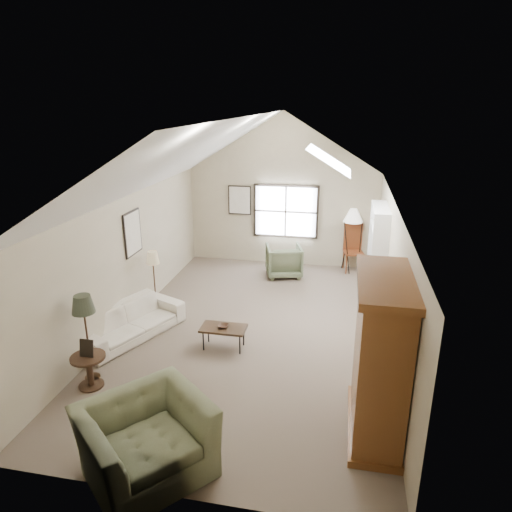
% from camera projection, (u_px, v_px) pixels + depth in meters
% --- Properties ---
extents(room_shell, '(5.01, 8.01, 4.00)m').
position_uv_depth(room_shell, '(251.00, 164.00, 7.80)').
color(room_shell, '#705F50').
rests_on(room_shell, ground).
extents(window, '(1.72, 0.08, 1.42)m').
position_uv_depth(window, '(286.00, 211.00, 12.03)').
color(window, black).
rests_on(window, room_shell).
extents(skylight, '(0.80, 1.20, 0.52)m').
position_uv_depth(skylight, '(330.00, 158.00, 8.40)').
color(skylight, white).
rests_on(skylight, room_shell).
extents(wall_art, '(1.97, 3.71, 0.88)m').
position_uv_depth(wall_art, '(189.00, 216.00, 10.43)').
color(wall_art, black).
rests_on(wall_art, room_shell).
extents(armoire, '(0.60, 1.50, 2.20)m').
position_uv_depth(armoire, '(380.00, 358.00, 5.86)').
color(armoire, brown).
rests_on(armoire, ground).
extents(tv_alcove, '(0.32, 1.30, 2.10)m').
position_uv_depth(tv_alcove, '(377.00, 256.00, 9.53)').
color(tv_alcove, white).
rests_on(tv_alcove, ground).
extents(media_console, '(0.34, 1.18, 0.60)m').
position_uv_depth(media_console, '(372.00, 293.00, 9.81)').
color(media_console, '#382316').
rests_on(media_console, ground).
extents(tv_panel, '(0.05, 0.90, 0.55)m').
position_uv_depth(tv_panel, '(375.00, 266.00, 9.61)').
color(tv_panel, black).
rests_on(tv_panel, media_console).
extents(sofa, '(1.61, 2.27, 0.62)m').
position_uv_depth(sofa, '(130.00, 321.00, 8.54)').
color(sofa, white).
rests_on(sofa, ground).
extents(armchair_near, '(1.84, 1.86, 0.91)m').
position_uv_depth(armchair_near, '(146.00, 440.00, 5.36)').
color(armchair_near, '#676F4E').
rests_on(armchair_near, ground).
extents(armchair_far, '(1.05, 1.07, 0.80)m').
position_uv_depth(armchair_far, '(284.00, 261.00, 11.50)').
color(armchair_far, '#586245').
rests_on(armchair_far, ground).
extents(coffee_table, '(0.81, 0.45, 0.41)m').
position_uv_depth(coffee_table, '(224.00, 338.00, 8.18)').
color(coffee_table, '#312414').
rests_on(coffee_table, ground).
extents(bowl, '(0.19, 0.19, 0.05)m').
position_uv_depth(bowl, '(223.00, 326.00, 8.10)').
color(bowl, '#3C2018').
rests_on(bowl, coffee_table).
extents(side_table, '(0.70, 0.70, 0.53)m').
position_uv_depth(side_table, '(90.00, 371.00, 7.05)').
color(side_table, '#342315').
rests_on(side_table, ground).
extents(side_chair, '(0.56, 0.56, 1.23)m').
position_uv_depth(side_chair, '(354.00, 249.00, 11.73)').
color(side_chair, maroon).
rests_on(side_chair, ground).
extents(tripod_lamp, '(0.54, 0.54, 1.69)m').
position_uv_depth(tripod_lamp, '(352.00, 240.00, 11.67)').
color(tripod_lamp, white).
rests_on(tripod_lamp, ground).
extents(dark_lamp, '(0.47, 0.47, 1.48)m').
position_uv_depth(dark_lamp, '(87.00, 337.00, 7.10)').
color(dark_lamp, '#262A1E').
rests_on(dark_lamp, ground).
extents(tan_lamp, '(0.35, 0.35, 1.33)m').
position_uv_depth(tan_lamp, '(154.00, 280.00, 9.54)').
color(tan_lamp, tan).
rests_on(tan_lamp, ground).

